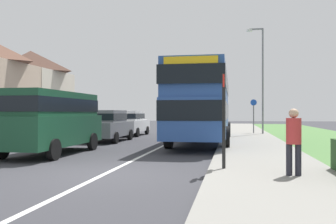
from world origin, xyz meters
The scene contains 12 objects.
ground_plane centered at (0.00, 0.00, 0.00)m, with size 120.00×120.00×0.00m, color #38383D.
lane_marking_centre centered at (0.00, 8.00, 0.00)m, with size 0.14×60.00×0.01m, color silver.
pavement_near_side centered at (4.20, 6.00, 0.06)m, with size 3.20×68.00×0.12m, color gray.
double_decker_bus centered at (1.72, 9.82, 2.14)m, with size 2.80×11.13×3.70m.
parked_van_dark_green centered at (-3.52, 3.87, 1.39)m, with size 2.11×5.36×2.35m.
parked_car_grey centered at (-3.46, 9.94, 0.93)m, with size 1.91×4.27×1.70m.
parked_car_white centered at (-3.74, 15.06, 0.92)m, with size 1.99×4.42×1.68m.
pedestrian_at_stop centered at (4.61, -0.09, 0.98)m, with size 0.34×0.34×1.67m.
bus_stop_sign centered at (3.00, 0.74, 1.54)m, with size 0.09×0.52×2.60m.
cycle_route_sign centered at (4.72, 17.54, 1.43)m, with size 0.44×0.08×2.52m.
street_lamp_mid centered at (5.21, 16.92, 4.27)m, with size 1.14×0.20×7.44m.
house_terrace_far_side centered at (-15.90, 19.65, 3.77)m, with size 6.03×13.21×7.54m.
Camera 1 is at (3.21, -8.77, 1.58)m, focal length 38.50 mm.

